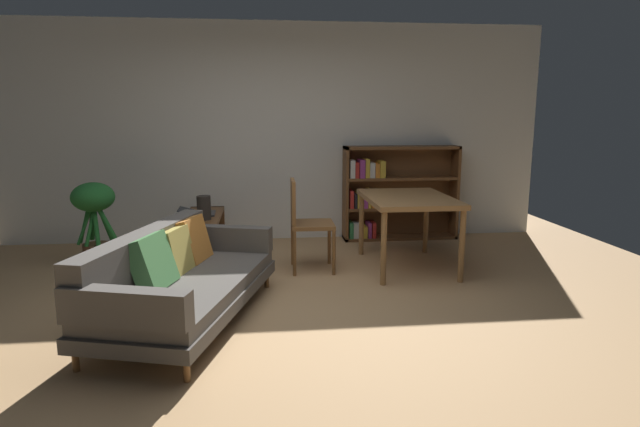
# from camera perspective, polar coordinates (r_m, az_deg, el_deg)

# --- Properties ---
(ground_plane) EXTENTS (8.16, 8.16, 0.00)m
(ground_plane) POSITION_cam_1_polar(r_m,az_deg,el_deg) (4.34, -3.48, -10.78)
(ground_plane) COLOR tan
(back_wall_panel) EXTENTS (6.80, 0.10, 2.70)m
(back_wall_panel) POSITION_cam_1_polar(r_m,az_deg,el_deg) (6.75, -4.80, 8.64)
(back_wall_panel) COLOR silver
(back_wall_panel) RESTS_ON ground_plane
(fabric_couch) EXTENTS (1.37, 2.11, 0.73)m
(fabric_couch) POSITION_cam_1_polar(r_m,az_deg,el_deg) (4.26, -15.12, -6.61)
(fabric_couch) COLOR brown
(fabric_couch) RESTS_ON ground_plane
(media_console) EXTENTS (0.39, 1.22, 0.50)m
(media_console) POSITION_cam_1_polar(r_m,az_deg,el_deg) (5.90, -12.51, -2.64)
(media_console) COLOR brown
(media_console) RESTS_ON ground_plane
(open_laptop) EXTENTS (0.41, 0.33, 0.07)m
(open_laptop) POSITION_cam_1_polar(r_m,az_deg,el_deg) (5.94, -12.93, 0.10)
(open_laptop) COLOR #333338
(open_laptop) RESTS_ON media_console
(desk_speaker) EXTENTS (0.14, 0.14, 0.25)m
(desk_speaker) POSITION_cam_1_polar(r_m,az_deg,el_deg) (5.62, -12.43, 0.61)
(desk_speaker) COLOR #2D2823
(desk_speaker) RESTS_ON media_console
(potted_floor_plant) EXTENTS (0.47, 0.48, 0.90)m
(potted_floor_plant) POSITION_cam_1_polar(r_m,az_deg,el_deg) (5.97, -23.20, 0.05)
(potted_floor_plant) COLOR brown
(potted_floor_plant) RESTS_ON ground_plane
(dining_table) EXTENTS (0.86, 1.21, 0.75)m
(dining_table) POSITION_cam_1_polar(r_m,az_deg,el_deg) (5.52, 9.49, 1.03)
(dining_table) COLOR olive
(dining_table) RESTS_ON ground_plane
(dining_chair_near) EXTENTS (0.44, 0.45, 0.94)m
(dining_chair_near) POSITION_cam_1_polar(r_m,az_deg,el_deg) (5.38, -1.63, -0.61)
(dining_chair_near) COLOR brown
(dining_chair_near) RESTS_ON ground_plane
(bookshelf) EXTENTS (1.46, 0.31, 1.19)m
(bookshelf) POSITION_cam_1_polar(r_m,az_deg,el_deg) (6.84, 7.69, 2.24)
(bookshelf) COLOR brown
(bookshelf) RESTS_ON ground_plane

